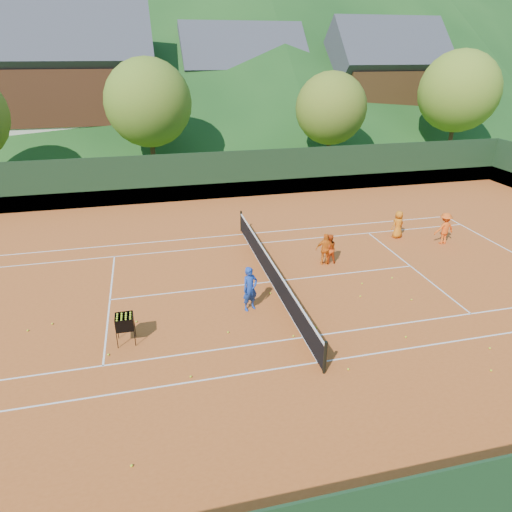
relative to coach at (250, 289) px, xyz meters
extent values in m
plane|color=#2E4E18|center=(1.32, 1.91, -0.87)|extent=(400.00, 400.00, 0.00)
cube|color=#B2501D|center=(1.32, 1.91, -0.86)|extent=(40.00, 24.00, 0.02)
imported|color=#183CA1|center=(0.00, 0.00, 0.00)|extent=(0.72, 0.61, 1.69)
imported|color=#D14912|center=(4.30, 3.08, -0.16)|extent=(0.69, 0.55, 1.37)
imported|color=orange|center=(4.08, 2.98, -0.12)|extent=(0.92, 0.58, 1.46)
imported|color=orange|center=(8.83, 5.14, -0.14)|extent=(0.78, 0.61, 1.41)
imported|color=#FB5B16|center=(10.64, 3.92, -0.06)|extent=(1.05, 0.64, 1.57)
sphere|color=#BDD924|center=(-7.69, 0.33, -0.81)|extent=(0.07, 0.07, 0.07)
sphere|color=#BDD924|center=(1.00, -2.10, -0.81)|extent=(0.07, 0.07, 0.07)
sphere|color=#BDD924|center=(6.91, -4.21, -0.81)|extent=(0.07, 0.07, 0.07)
sphere|color=#BDD924|center=(6.18, -5.18, -0.81)|extent=(0.07, 0.07, 0.07)
sphere|color=#BDD924|center=(4.62, -3.02, -0.81)|extent=(0.07, 0.07, 0.07)
sphere|color=#BDD924|center=(-1.08, -1.36, -0.81)|extent=(0.07, 0.07, 0.07)
sphere|color=#BDD924|center=(-4.09, 0.04, -0.81)|extent=(0.07, 0.07, 0.07)
sphere|color=#BDD924|center=(1.73, -0.52, -0.81)|extent=(0.07, 0.07, 0.07)
sphere|color=#BDD924|center=(1.02, 0.91, -0.81)|extent=(0.07, 0.07, 0.07)
sphere|color=#BDD924|center=(-2.55, -3.37, -0.81)|extent=(0.07, 0.07, 0.07)
sphere|color=#BDD924|center=(4.35, -0.13, -0.81)|extent=(0.07, 0.07, 0.07)
sphere|color=#BDD924|center=(4.88, 0.83, -0.81)|extent=(0.07, 0.07, 0.07)
sphere|color=#BDD924|center=(-4.95, -1.71, -0.81)|extent=(0.07, 0.07, 0.07)
sphere|color=#BDD924|center=(-6.95, 0.59, -0.81)|extent=(0.07, 0.07, 0.07)
sphere|color=#BDD924|center=(-4.20, -6.19, -0.81)|extent=(0.07, 0.07, 0.07)
sphere|color=#BDD924|center=(2.07, -4.13, -0.81)|extent=(0.07, 0.07, 0.07)
sphere|color=#BDD924|center=(6.32, 1.01, -0.81)|extent=(0.07, 0.07, 0.07)
sphere|color=#BDD924|center=(6.14, -0.83, -0.81)|extent=(0.07, 0.07, 0.07)
sphere|color=#BDD924|center=(1.92, -1.79, -0.81)|extent=(0.07, 0.07, 0.07)
cube|color=silver|center=(1.32, -3.57, -0.84)|extent=(23.77, 0.06, 0.00)
cube|color=white|center=(1.32, 7.40, -0.84)|extent=(23.77, 0.06, 0.00)
cube|color=white|center=(1.32, -2.20, -0.84)|extent=(23.77, 0.06, 0.00)
cube|color=white|center=(1.32, 6.03, -0.84)|extent=(23.77, 0.06, 0.00)
cube|color=white|center=(-5.08, 1.91, -0.84)|extent=(0.06, 8.23, 0.00)
cube|color=silver|center=(7.72, 1.91, -0.84)|extent=(0.06, 8.23, 0.00)
cube|color=white|center=(1.32, 1.91, -0.84)|extent=(12.80, 0.06, 0.00)
cube|color=white|center=(1.32, 1.91, -0.84)|extent=(0.06, 10.97, 0.00)
cube|color=black|center=(1.32, 1.91, -0.40)|extent=(0.03, 11.97, 0.90)
cube|color=white|center=(1.32, 1.91, 0.07)|extent=(0.05, 11.97, 0.06)
cylinder|color=black|center=(1.32, -4.07, -0.30)|extent=(0.10, 0.10, 1.10)
cylinder|color=black|center=(1.32, 7.90, -0.30)|extent=(0.10, 0.10, 1.10)
cube|color=black|center=(1.32, 13.91, 0.65)|extent=(40.00, 0.05, 3.00)
cube|color=#1A5E28|center=(1.32, 13.91, -0.35)|extent=(40.40, 0.05, 1.00)
cylinder|color=black|center=(-4.66, -1.37, -0.57)|extent=(0.02, 0.02, 0.55)
cylinder|color=black|center=(-4.11, -1.37, -0.57)|extent=(0.02, 0.02, 0.55)
cylinder|color=black|center=(-4.66, -0.82, -0.57)|extent=(0.02, 0.02, 0.55)
cylinder|color=black|center=(-4.11, -0.82, -0.57)|extent=(0.02, 0.02, 0.55)
cube|color=black|center=(-4.39, -1.10, -0.30)|extent=(0.55, 0.55, 0.02)
cube|color=black|center=(-4.39, -1.37, -0.07)|extent=(0.55, 0.02, 0.45)
cube|color=black|center=(-4.39, -0.82, -0.07)|extent=(0.55, 0.02, 0.45)
cube|color=black|center=(-4.66, -1.10, -0.07)|extent=(0.02, 0.55, 0.45)
cube|color=black|center=(-4.11, -1.10, -0.07)|extent=(0.02, 0.55, 0.45)
sphere|color=#CCE526|center=(-4.59, -1.30, 0.12)|extent=(0.07, 0.07, 0.07)
sphere|color=#CCE526|center=(-4.59, -1.17, 0.12)|extent=(0.07, 0.07, 0.07)
sphere|color=#CCE526|center=(-4.59, -1.03, 0.12)|extent=(0.07, 0.07, 0.07)
sphere|color=#CCE526|center=(-4.59, -0.89, 0.12)|extent=(0.07, 0.07, 0.07)
sphere|color=#CCE526|center=(-4.45, -1.30, 0.12)|extent=(0.07, 0.07, 0.07)
sphere|color=#CCE526|center=(-4.45, -1.17, 0.12)|extent=(0.07, 0.07, 0.07)
sphere|color=#CCE526|center=(-4.45, -1.03, 0.12)|extent=(0.07, 0.07, 0.07)
sphere|color=#CCE526|center=(-4.45, -0.89, 0.12)|extent=(0.07, 0.07, 0.07)
sphere|color=#CCE526|center=(-4.32, -1.30, 0.12)|extent=(0.07, 0.07, 0.07)
sphere|color=#CCE526|center=(-4.32, -1.17, 0.12)|extent=(0.07, 0.07, 0.07)
sphere|color=#CCE526|center=(-4.32, -1.03, 0.12)|extent=(0.07, 0.07, 0.07)
sphere|color=#CCE526|center=(-4.32, -0.89, 0.12)|extent=(0.07, 0.07, 0.07)
sphere|color=#CCE526|center=(-4.18, -1.30, 0.12)|extent=(0.07, 0.07, 0.07)
sphere|color=#CCE526|center=(-4.18, -1.17, 0.12)|extent=(0.07, 0.07, 0.07)
sphere|color=#CCE526|center=(-4.18, -1.03, 0.12)|extent=(0.07, 0.07, 0.07)
sphere|color=#CCE526|center=(-4.18, -0.89, 0.12)|extent=(0.07, 0.07, 0.07)
cube|color=beige|center=(-8.68, 31.91, 0.57)|extent=(12.00, 9.00, 2.88)
cube|color=#391C0F|center=(-8.68, 31.91, 4.25)|extent=(12.24, 9.18, 4.48)
cube|color=#3E3E45|center=(-8.68, 31.91, 7.09)|extent=(13.80, 9.93, 9.93)
cube|color=beige|center=(7.32, 35.91, 0.39)|extent=(11.00, 8.00, 2.52)
cube|color=#341A0E|center=(7.32, 35.91, 3.61)|extent=(11.22, 8.16, 3.92)
cube|color=#3E3F46|center=(7.32, 35.91, 6.17)|extent=(12.65, 8.82, 8.82)
cube|color=beige|center=(21.32, 31.91, 0.48)|extent=(10.00, 8.00, 2.70)
cube|color=#341F0E|center=(21.32, 31.91, 3.93)|extent=(10.20, 8.16, 4.20)
cube|color=#3D3D44|center=(21.32, 31.91, 6.63)|extent=(11.50, 8.82, 8.82)
cylinder|color=#3F2919|center=(-2.68, 21.91, 0.57)|extent=(0.36, 0.36, 2.88)
sphere|color=#44711E|center=(-2.68, 21.91, 4.33)|extent=(6.40, 6.40, 6.40)
cylinder|color=#3E2A19|center=(11.32, 20.91, 0.39)|extent=(0.36, 0.36, 2.52)
sphere|color=#4C6E1D|center=(11.32, 20.91, 3.68)|extent=(5.60, 5.60, 5.60)
cylinder|color=#41281A|center=(23.32, 21.91, 0.66)|extent=(0.36, 0.36, 3.06)
sphere|color=#4F7B21|center=(23.32, 21.91, 4.66)|extent=(6.80, 6.80, 6.80)
camera|label=1|loc=(-3.18, -14.18, 7.88)|focal=32.00mm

